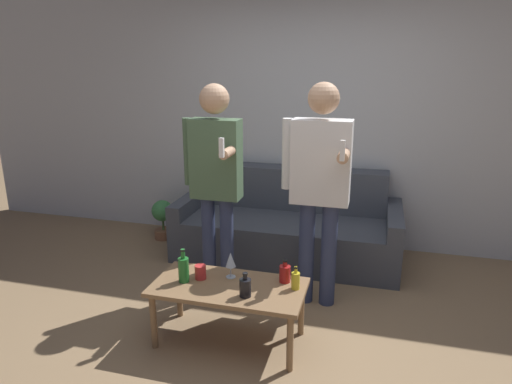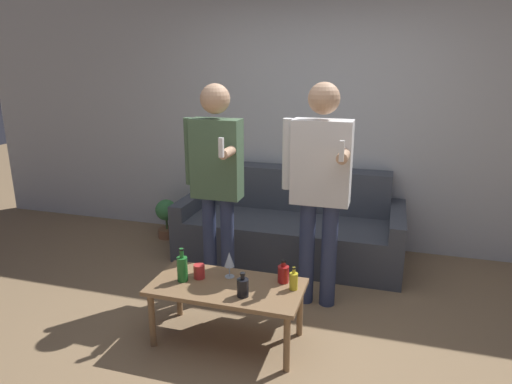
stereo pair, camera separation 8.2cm
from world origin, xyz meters
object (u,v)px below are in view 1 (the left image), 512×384
object	(u,v)px
person_standing_left	(215,173)
coffee_table	(229,292)
person_standing_right	(320,179)
couch	(288,226)
bottle_orange	(285,273)

from	to	relation	value
person_standing_left	coffee_table	bearing A→B (deg)	-63.98
coffee_table	person_standing_right	bearing A→B (deg)	53.96
coffee_table	person_standing_right	distance (m)	1.08
couch	coffee_table	size ratio (longest dim) A/B	2.08
coffee_table	person_standing_left	world-z (taller)	person_standing_left
person_standing_left	person_standing_right	world-z (taller)	person_standing_right
couch	person_standing_left	size ratio (longest dim) A/B	1.25
bottle_orange	person_standing_right	size ratio (longest dim) A/B	0.09
coffee_table	person_standing_left	size ratio (longest dim) A/B	0.60
coffee_table	bottle_orange	distance (m)	0.41
bottle_orange	coffee_table	bearing A→B (deg)	-156.95
couch	person_standing_left	xyz separation A→B (m)	(-0.42, -0.94, 0.74)
coffee_table	bottle_orange	xyz separation A→B (m)	(0.36, 0.15, 0.11)
person_standing_right	coffee_table	bearing A→B (deg)	-126.04
bottle_orange	person_standing_right	distance (m)	0.78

